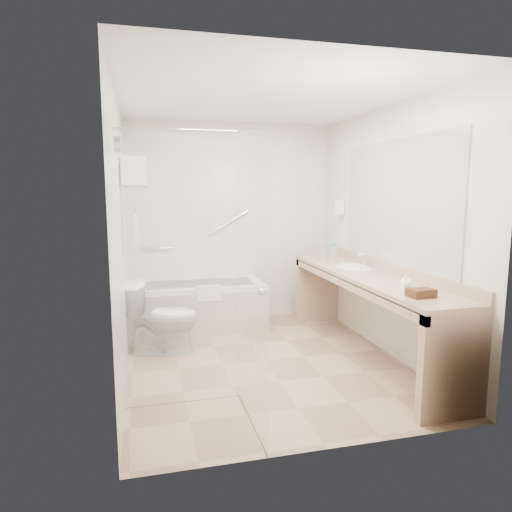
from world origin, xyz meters
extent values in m
plane|color=tan|center=(0.00, 0.00, 0.00)|extent=(3.20, 3.20, 0.00)
cube|color=white|center=(0.00, 0.00, 2.50)|extent=(2.60, 3.20, 0.10)
cube|color=silver|center=(0.00, 1.60, 1.25)|extent=(2.60, 0.10, 2.50)
cube|color=silver|center=(0.00, -1.60, 1.25)|extent=(2.60, 0.10, 2.50)
cube|color=silver|center=(-1.30, 0.00, 1.25)|extent=(0.10, 3.20, 2.50)
cube|color=silver|center=(1.30, 0.00, 1.25)|extent=(0.10, 3.20, 2.50)
cube|color=silver|center=(-0.50, 1.25, 0.28)|extent=(1.60, 0.70, 0.55)
cube|color=beige|center=(-0.50, 0.89, 0.25)|extent=(1.60, 0.02, 0.50)
cube|color=silver|center=(-0.40, 0.90, 0.50)|extent=(0.28, 0.06, 0.18)
cylinder|color=silver|center=(-0.95, 1.56, 0.95)|extent=(0.40, 0.03, 0.03)
cylinder|color=silver|center=(-0.05, 1.56, 1.25)|extent=(0.53, 0.03, 0.33)
cube|color=silver|center=(-0.85, -0.70, 1.05)|extent=(0.90, 0.01, 2.10)
cube|color=silver|center=(-0.40, -1.15, 1.05)|extent=(0.02, 0.90, 2.10)
cylinder|color=silver|center=(-0.85, -0.70, 2.10)|extent=(0.90, 0.02, 0.02)
sphere|color=silver|center=(-0.37, -1.30, 1.00)|extent=(0.05, 0.05, 0.05)
cylinder|color=silver|center=(-1.25, -1.15, 1.95)|extent=(0.04, 0.10, 0.10)
cube|color=silver|center=(-1.17, 0.35, 1.70)|extent=(0.24, 0.55, 0.02)
cylinder|color=silver|center=(-1.17, 0.35, 1.48)|extent=(0.02, 0.55, 0.02)
cube|color=silver|center=(-1.17, 0.35, 1.32)|extent=(0.03, 0.42, 0.32)
cube|color=silver|center=(-1.17, 0.35, 1.76)|extent=(0.22, 0.40, 0.08)
cube|color=silver|center=(-1.17, 0.35, 1.84)|extent=(0.22, 0.40, 0.08)
cube|color=silver|center=(-1.17, 0.35, 1.93)|extent=(0.22, 0.40, 0.08)
cube|color=tan|center=(1.02, -0.15, 0.82)|extent=(0.55, 2.70, 0.05)
cube|color=tan|center=(1.29, -0.15, 0.90)|extent=(0.03, 2.70, 0.10)
cube|color=tan|center=(0.77, -0.15, 0.77)|extent=(0.04, 2.70, 0.08)
cube|color=tan|center=(1.02, -1.46, 0.40)|extent=(0.55, 0.08, 0.80)
cube|color=tan|center=(1.02, 1.16, 0.40)|extent=(0.55, 0.08, 0.80)
ellipsoid|color=silver|center=(1.05, 0.25, 0.82)|extent=(0.40, 0.52, 0.14)
cylinder|color=silver|center=(1.20, 0.25, 0.93)|extent=(0.03, 0.03, 0.14)
cube|color=#A7ABB2|center=(1.29, -0.15, 1.55)|extent=(0.02, 2.00, 1.20)
cube|color=white|center=(1.25, 1.05, 1.45)|extent=(0.08, 0.10, 0.18)
imported|color=silver|center=(-0.95, 0.50, 0.36)|extent=(0.82, 0.58, 0.72)
cube|color=#482A19|center=(0.95, -1.14, 0.88)|extent=(0.21, 0.15, 0.07)
imported|color=white|center=(0.89, -1.00, 0.88)|extent=(0.07, 0.13, 0.06)
imported|color=white|center=(1.00, -0.84, 0.90)|extent=(0.14, 0.16, 0.10)
cylinder|color=silver|center=(1.02, 0.66, 0.94)|extent=(0.07, 0.07, 0.19)
cylinder|color=blue|center=(1.02, 0.66, 1.05)|extent=(0.03, 0.03, 0.03)
cylinder|color=silver|center=(0.99, 0.91, 0.92)|extent=(0.05, 0.05, 0.14)
cylinder|color=blue|center=(0.99, 0.91, 1.01)|extent=(0.03, 0.03, 0.02)
cylinder|color=silver|center=(1.05, 0.79, 0.93)|extent=(0.06, 0.06, 0.16)
cylinder|color=blue|center=(1.05, 0.79, 1.02)|extent=(0.03, 0.03, 0.02)
cylinder|color=silver|center=(0.88, 0.63, 0.89)|extent=(0.08, 0.08, 0.09)
cylinder|color=silver|center=(1.00, 0.39, 0.89)|extent=(0.08, 0.08, 0.09)
camera|label=1|loc=(-1.13, -4.15, 1.68)|focal=32.00mm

